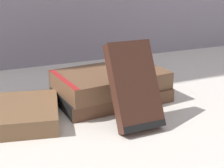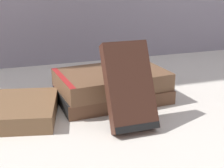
{
  "view_description": "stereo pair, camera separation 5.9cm",
  "coord_description": "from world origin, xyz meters",
  "px_view_note": "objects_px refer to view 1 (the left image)",
  "views": [
    {
      "loc": [
        -0.25,
        -0.58,
        0.27
      ],
      "look_at": [
        0.01,
        -0.0,
        0.05
      ],
      "focal_mm": 50.0,
      "sensor_mm": 36.0,
      "label": 1
    },
    {
      "loc": [
        -0.19,
        -0.6,
        0.27
      ],
      "look_at": [
        0.01,
        -0.0,
        0.05
      ],
      "focal_mm": 50.0,
      "sensor_mm": 36.0,
      "label": 2
    }
  ],
  "objects_px": {
    "book_leaning_front": "(135,89)",
    "book_flat_bottom": "(109,94)",
    "book_flat_top": "(108,80)",
    "pocket_watch": "(134,67)"
  },
  "relations": [
    {
      "from": "book_leaning_front",
      "to": "book_flat_bottom",
      "type": "bearing_deg",
      "value": 87.84
    },
    {
      "from": "book_flat_top",
      "to": "pocket_watch",
      "type": "distance_m",
      "value": 0.07
    },
    {
      "from": "book_flat_top",
      "to": "pocket_watch",
      "type": "relative_size",
      "value": 4.67
    },
    {
      "from": "book_flat_bottom",
      "to": "book_flat_top",
      "type": "xyz_separation_m",
      "value": [
        -0.0,
        -0.0,
        0.03
      ]
    },
    {
      "from": "book_flat_top",
      "to": "book_leaning_front",
      "type": "distance_m",
      "value": 0.13
    },
    {
      "from": "book_flat_bottom",
      "to": "book_leaning_front",
      "type": "height_order",
      "value": "book_leaning_front"
    },
    {
      "from": "book_flat_bottom",
      "to": "book_flat_top",
      "type": "height_order",
      "value": "book_flat_top"
    },
    {
      "from": "book_flat_bottom",
      "to": "pocket_watch",
      "type": "distance_m",
      "value": 0.08
    },
    {
      "from": "book_leaning_front",
      "to": "pocket_watch",
      "type": "bearing_deg",
      "value": 63.09
    },
    {
      "from": "book_flat_top",
      "to": "book_leaning_front",
      "type": "relative_size",
      "value": 1.58
    }
  ]
}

